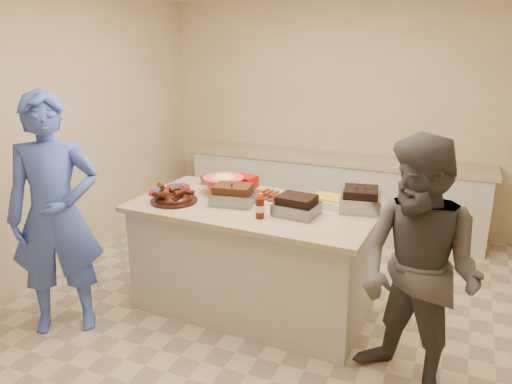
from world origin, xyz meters
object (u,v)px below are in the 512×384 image
at_px(mustard_bottle, 248,193).
at_px(rib_platter, 174,202).
at_px(roasting_pan, 360,210).
at_px(bbq_bottle_a, 260,218).
at_px(coleslaw_bowl, 224,193).
at_px(island, 254,307).
at_px(plastic_cup, 205,184).
at_px(bbq_bottle_b, 260,217).
at_px(guest_blue, 69,324).

bearing_deg(mustard_bottle, rib_platter, -136.68).
height_order(roasting_pan, bbq_bottle_a, bbq_bottle_a).
relative_size(coleslaw_bowl, bbq_bottle_a, 1.84).
relative_size(bbq_bottle_a, mustard_bottle, 1.82).
xyz_separation_m(island, plastic_cup, (-0.66, 0.38, 0.95)).
distance_m(coleslaw_bowl, mustard_bottle, 0.21).
height_order(island, bbq_bottle_a, bbq_bottle_a).
xyz_separation_m(island, bbq_bottle_b, (0.15, -0.23, 0.95)).
bearing_deg(coleslaw_bowl, rib_platter, -125.45).
bearing_deg(island, bbq_bottle_a, -55.32).
bearing_deg(roasting_pan, coleslaw_bowl, 171.26).
relative_size(rib_platter, coleslaw_bowl, 1.09).
relative_size(bbq_bottle_a, plastic_cup, 2.11).
bearing_deg(island, bbq_bottle_b, -53.24).
bearing_deg(roasting_pan, guest_blue, -162.69).
bearing_deg(coleslaw_bowl, island, -28.89).
height_order(island, coleslaw_bowl, coleslaw_bowl).
bearing_deg(bbq_bottle_b, plastic_cup, 143.37).
bearing_deg(roasting_pan, island, -174.37).
bearing_deg(guest_blue, coleslaw_bowl, 14.13).
relative_size(island, roasting_pan, 6.41).
height_order(rib_platter, bbq_bottle_b, bbq_bottle_b).
distance_m(rib_platter, roasting_pan, 1.53).
distance_m(island, bbq_bottle_b, 0.99).
bearing_deg(island, roasting_pan, 17.63).
height_order(mustard_bottle, guest_blue, mustard_bottle).
distance_m(roasting_pan, guest_blue, 2.56).
relative_size(rib_platter, bbq_bottle_b, 2.25).
relative_size(island, rib_platter, 5.06).
height_order(coleslaw_bowl, mustard_bottle, coleslaw_bowl).
xyz_separation_m(coleslaw_bowl, bbq_bottle_b, (0.53, -0.43, 0.00)).
bearing_deg(guest_blue, mustard_bottle, 10.14).
xyz_separation_m(island, rib_platter, (-0.65, -0.18, 0.95)).
bearing_deg(rib_platter, island, 15.15).
distance_m(bbq_bottle_b, plastic_cup, 1.02).
distance_m(rib_platter, plastic_cup, 0.56).
distance_m(bbq_bottle_a, bbq_bottle_b, 0.03).
xyz_separation_m(rib_platter, plastic_cup, (-0.01, 0.56, 0.00)).
height_order(coleslaw_bowl, bbq_bottle_b, coleslaw_bowl).
xyz_separation_m(mustard_bottle, plastic_cup, (-0.49, 0.11, -0.00)).
relative_size(coleslaw_bowl, guest_blue, 0.19).
relative_size(roasting_pan, coleslaw_bowl, 0.86).
distance_m(mustard_bottle, guest_blue, 1.85).
xyz_separation_m(island, mustard_bottle, (-0.18, 0.27, 0.95)).
height_order(island, plastic_cup, plastic_cup).
distance_m(mustard_bottle, plastic_cup, 0.50).
distance_m(island, roasting_pan, 1.28).
distance_m(rib_platter, guest_blue, 1.33).
xyz_separation_m(rib_platter, roasting_pan, (1.48, 0.40, 0.00)).
bearing_deg(rib_platter, plastic_cup, 91.14).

